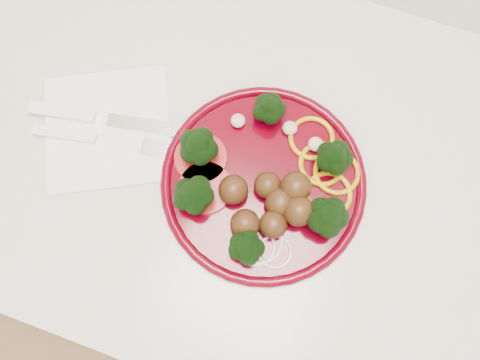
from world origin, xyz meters
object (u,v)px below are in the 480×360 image
(plate, at_px, (264,183))
(napkin, at_px, (108,128))
(fork, at_px, (82,137))
(knife, at_px, (90,117))

(plate, bearing_deg, napkin, 178.52)
(napkin, bearing_deg, fork, -135.88)
(plate, bearing_deg, knife, 177.38)
(plate, height_order, knife, plate)
(napkin, height_order, knife, knife)
(napkin, xyz_separation_m, knife, (-0.03, 0.01, 0.01))
(knife, bearing_deg, napkin, -22.66)
(napkin, distance_m, fork, 0.04)
(knife, distance_m, fork, 0.03)
(knife, bearing_deg, plate, -13.43)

